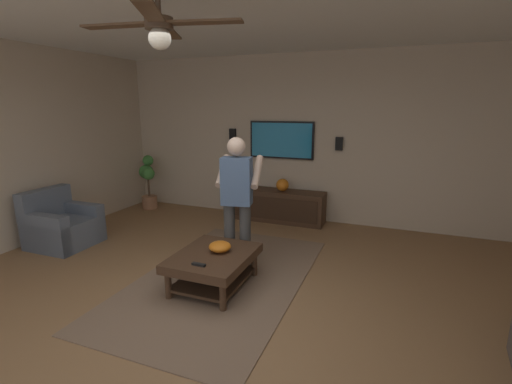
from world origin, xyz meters
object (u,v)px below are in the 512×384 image
(wall_speaker_left, at_px, (339,144))
(wall_speaker_right, at_px, (233,135))
(tv, at_px, (281,140))
(person_standing, at_px, (237,195))
(remote_white, at_px, (215,247))
(ceiling_fan, at_px, (160,28))
(coffee_table, at_px, (214,262))
(vase_round, at_px, (282,185))
(armchair, at_px, (62,227))
(bowl, at_px, (220,247))
(remote_black, at_px, (199,265))
(media_console, at_px, (276,205))
(potted_plant_tall, at_px, (148,181))

(wall_speaker_left, bearing_deg, wall_speaker_right, 90.00)
(tv, relative_size, person_standing, 0.71)
(remote_white, bearing_deg, ceiling_fan, -160.33)
(wall_speaker_left, bearing_deg, coffee_table, 162.78)
(coffee_table, bearing_deg, vase_round, 0.27)
(armchair, bearing_deg, ceiling_fan, -25.84)
(vase_round, relative_size, ceiling_fan, 0.18)
(bowl, xyz_separation_m, remote_white, (0.07, 0.10, -0.04))
(armchair, distance_m, remote_black, 2.76)
(armchair, distance_m, wall_speaker_left, 4.49)
(armchair, xyz_separation_m, wall_speaker_right, (2.52, -1.59, 1.20))
(wall_speaker_right, bearing_deg, person_standing, -153.81)
(tv, relative_size, remote_white, 7.73)
(media_console, relative_size, vase_round, 7.73)
(bowl, height_order, vase_round, vase_round)
(person_standing, relative_size, bowl, 6.53)
(person_standing, relative_size, wall_speaker_right, 7.45)
(media_console, distance_m, bowl, 2.52)
(person_standing, bearing_deg, wall_speaker_right, 14.78)
(tv, distance_m, bowl, 2.91)
(coffee_table, xyz_separation_m, ceiling_fan, (-1.01, -0.17, 2.24))
(coffee_table, relative_size, remote_black, 6.67)
(person_standing, distance_m, potted_plant_tall, 3.34)
(bowl, relative_size, ceiling_fan, 0.21)
(bowl, height_order, remote_white, bowl)
(coffee_table, relative_size, media_console, 0.59)
(bowl, xyz_separation_m, vase_round, (2.49, 0.05, 0.20))
(media_console, xyz_separation_m, bowl, (-2.50, -0.16, 0.18))
(bowl, bearing_deg, wall_speaker_right, 22.05)
(media_console, distance_m, potted_plant_tall, 2.64)
(potted_plant_tall, height_order, bowl, potted_plant_tall)
(coffee_table, relative_size, potted_plant_tall, 0.95)
(coffee_table, bearing_deg, ceiling_fan, -170.28)
(tv, distance_m, ceiling_fan, 4.01)
(potted_plant_tall, bearing_deg, ceiling_fan, -139.71)
(coffee_table, xyz_separation_m, person_standing, (0.61, -0.02, 0.64))
(potted_plant_tall, bearing_deg, wall_speaker_left, -83.61)
(bowl, bearing_deg, remote_white, 53.98)
(media_console, bearing_deg, person_standing, 4.22)
(bowl, relative_size, wall_speaker_left, 1.14)
(coffee_table, distance_m, remote_black, 0.35)
(potted_plant_tall, bearing_deg, remote_white, -130.31)
(remote_black, bearing_deg, ceiling_fan, 104.98)
(ceiling_fan, bearing_deg, wall_speaker_right, 18.00)
(tv, relative_size, ceiling_fan, 0.97)
(person_standing, height_order, vase_round, person_standing)
(wall_speaker_right, bearing_deg, remote_black, -161.11)
(remote_white, relative_size, remote_black, 1.00)
(wall_speaker_right, relative_size, ceiling_fan, 0.18)
(vase_round, bearing_deg, remote_black, -179.58)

